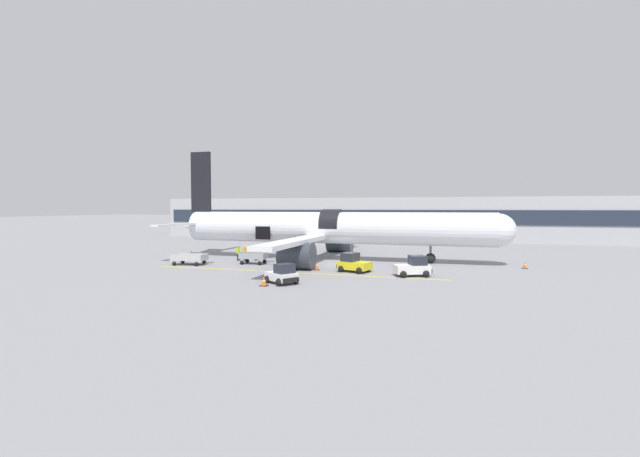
# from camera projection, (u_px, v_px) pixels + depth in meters

# --- Properties ---
(ground_plane) EXTENTS (500.00, 500.00, 0.00)m
(ground_plane) POSITION_uv_depth(u_px,v_px,m) (339.00, 263.00, 42.30)
(ground_plane) COLOR gray
(apron_marking_line) EXTENTS (26.23, 0.51, 0.01)m
(apron_marking_line) POSITION_uv_depth(u_px,v_px,m) (291.00, 272.00, 36.37)
(apron_marking_line) COLOR yellow
(apron_marking_line) RESTS_ON ground_plane
(terminal_strip) EXTENTS (84.41, 13.98, 7.25)m
(terminal_strip) POSITION_uv_depth(u_px,v_px,m) (390.00, 218.00, 78.31)
(terminal_strip) COLOR #B2B2B7
(terminal_strip) RESTS_ON ground_plane
(airplane) EXTENTS (36.23, 30.27, 11.94)m
(airplane) POSITION_uv_depth(u_px,v_px,m) (327.00, 229.00, 45.31)
(airplane) COLOR white
(airplane) RESTS_ON ground_plane
(baggage_tug_lead) EXTENTS (3.18, 2.63, 1.66)m
(baggage_tug_lead) POSITION_uv_depth(u_px,v_px,m) (413.00, 267.00, 34.39)
(baggage_tug_lead) COLOR white
(baggage_tug_lead) RESTS_ON ground_plane
(baggage_tug_mid) EXTENTS (2.76, 2.58, 1.48)m
(baggage_tug_mid) POSITION_uv_depth(u_px,v_px,m) (282.00, 275.00, 30.96)
(baggage_tug_mid) COLOR white
(baggage_tug_mid) RESTS_ON ground_plane
(baggage_tug_rear) EXTENTS (3.07, 2.58, 1.63)m
(baggage_tug_rear) POSITION_uv_depth(u_px,v_px,m) (353.00, 264.00, 36.74)
(baggage_tug_rear) COLOR yellow
(baggage_tug_rear) RESTS_ON ground_plane
(baggage_cart_loading) EXTENTS (3.56, 1.82, 1.12)m
(baggage_cart_loading) POSITION_uv_depth(u_px,v_px,m) (254.00, 258.00, 41.81)
(baggage_cart_loading) COLOR #999BA0
(baggage_cart_loading) RESTS_ON ground_plane
(baggage_cart_queued) EXTENTS (4.19, 2.39, 1.04)m
(baggage_cart_queued) POSITION_uv_depth(u_px,v_px,m) (191.00, 260.00, 41.27)
(baggage_cart_queued) COLOR #B7BABF
(baggage_cart_queued) RESTS_ON ground_plane
(ground_crew_loader_a) EXTENTS (0.56, 0.50, 1.65)m
(ground_crew_loader_a) POSITION_uv_depth(u_px,v_px,m) (245.00, 253.00, 43.98)
(ground_crew_loader_a) COLOR #2D2D33
(ground_crew_loader_a) RESTS_ON ground_plane
(ground_crew_loader_b) EXTENTS (0.57, 0.62, 1.85)m
(ground_crew_loader_b) POSITION_uv_depth(u_px,v_px,m) (283.00, 255.00, 41.07)
(ground_crew_loader_b) COLOR black
(ground_crew_loader_b) RESTS_ON ground_plane
(ground_crew_driver) EXTENTS (0.42, 0.55, 1.58)m
(ground_crew_driver) POSITION_uv_depth(u_px,v_px,m) (238.00, 253.00, 44.54)
(ground_crew_driver) COLOR #1E2338
(ground_crew_driver) RESTS_ON ground_plane
(ground_crew_supervisor) EXTENTS (0.56, 0.51, 1.65)m
(ground_crew_supervisor) POSITION_uv_depth(u_px,v_px,m) (256.00, 252.00, 44.51)
(ground_crew_supervisor) COLOR #2D2D33
(ground_crew_supervisor) RESTS_ON ground_plane
(safety_cone_nose) EXTENTS (0.48, 0.48, 0.69)m
(safety_cone_nose) POSITION_uv_depth(u_px,v_px,m) (525.00, 265.00, 38.70)
(safety_cone_nose) COLOR black
(safety_cone_nose) RESTS_ON ground_plane
(safety_cone_engine_left) EXTENTS (0.57, 0.57, 0.66)m
(safety_cone_engine_left) POSITION_uv_depth(u_px,v_px,m) (264.00, 281.00, 30.13)
(safety_cone_engine_left) COLOR black
(safety_cone_engine_left) RESTS_ON ground_plane
(safety_cone_wingtip) EXTENTS (0.46, 0.46, 0.77)m
(safety_cone_wingtip) POSITION_uv_depth(u_px,v_px,m) (317.00, 266.00, 37.82)
(safety_cone_wingtip) COLOR black
(safety_cone_wingtip) RESTS_ON ground_plane
(safety_cone_tail) EXTENTS (0.48, 0.48, 0.60)m
(safety_cone_tail) POSITION_uv_depth(u_px,v_px,m) (191.00, 253.00, 49.49)
(safety_cone_tail) COLOR black
(safety_cone_tail) RESTS_ON ground_plane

